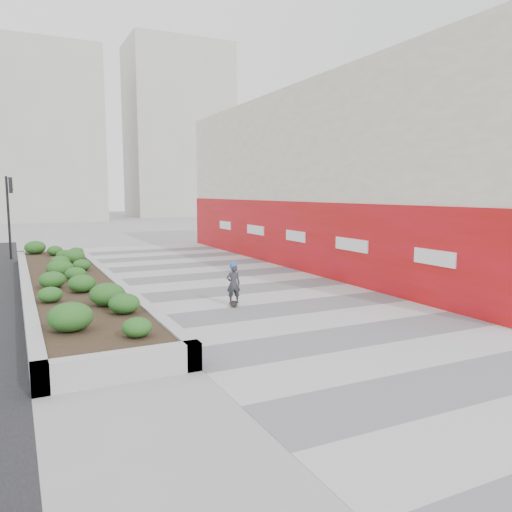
% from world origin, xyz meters
% --- Properties ---
extents(ground, '(160.00, 160.00, 0.00)m').
position_xyz_m(ground, '(0.00, 0.00, 0.00)').
color(ground, gray).
rests_on(ground, ground).
extents(walkway, '(8.00, 36.00, 0.01)m').
position_xyz_m(walkway, '(0.00, 3.00, 0.01)').
color(walkway, '#A8A8AD').
rests_on(walkway, ground).
extents(building, '(6.04, 24.08, 8.00)m').
position_xyz_m(building, '(6.98, 8.98, 3.98)').
color(building, beige).
rests_on(building, ground).
extents(planter, '(3.00, 18.00, 0.90)m').
position_xyz_m(planter, '(-5.50, 7.00, 0.42)').
color(planter, '#9E9EA0').
rests_on(planter, ground).
extents(traffic_signal_near, '(0.33, 0.28, 4.20)m').
position_xyz_m(traffic_signal_near, '(-7.23, 17.50, 2.76)').
color(traffic_signal_near, black).
rests_on(traffic_signal_near, ground).
extents(distant_bldg_north_l, '(16.00, 12.00, 20.00)m').
position_xyz_m(distant_bldg_north_l, '(-5.00, 55.00, 10.00)').
color(distant_bldg_north_l, '#ADAAA3').
rests_on(distant_bldg_north_l, ground).
extents(distant_bldg_north_r, '(14.00, 10.00, 24.00)m').
position_xyz_m(distant_bldg_north_r, '(15.00, 60.00, 12.00)').
color(distant_bldg_north_r, '#ADAAA3').
rests_on(distant_bldg_north_r, ground).
extents(manhole_cover, '(0.44, 0.44, 0.01)m').
position_xyz_m(manhole_cover, '(0.50, 3.00, 0.00)').
color(manhole_cover, '#595654').
rests_on(manhole_cover, ground).
extents(skateboarder, '(0.47, 0.74, 1.33)m').
position_xyz_m(skateboarder, '(-1.25, 2.83, 0.68)').
color(skateboarder, beige).
rests_on(skateboarder, ground).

